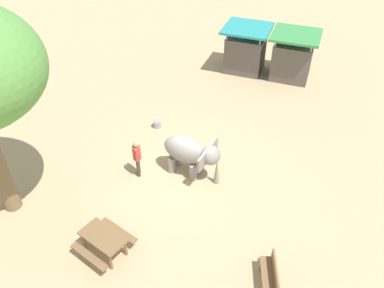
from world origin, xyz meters
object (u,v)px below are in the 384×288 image
Objects in this scene: wooden_bench at (271,277)px; market_stall_green at (292,58)px; picnic_table_near at (104,240)px; feed_bucket at (157,124)px; elephant at (191,153)px; market_stall_teal at (245,51)px; person_handler at (137,156)px.

wooden_bench is 0.58× the size of market_stall_green.
wooden_bench is at bearing 23.54° from picnic_table_near.
feed_bucket is at bearing 117.59° from picnic_table_near.
elephant is 0.95× the size of market_stall_teal.
market_stall_green is 8.56m from feed_bucket.
picnic_table_near is 5.19× the size of feed_bucket.
person_handler is (-1.90, -0.76, -0.11)m from elephant.
wooden_bench is 13.22m from market_stall_green.
elephant reaches higher than person_handler.
picnic_table_near reaches higher than feed_bucket.
market_stall_teal reaches higher than feed_bucket.
feed_bucket is (-0.65, 3.17, -0.79)m from person_handler.
wooden_bench reaches higher than feed_bucket.
market_stall_green is 7.00× the size of feed_bucket.
person_handler is 0.87× the size of picnic_table_near.
market_stall_teal is at bearing 102.44° from picnic_table_near.
person_handler is 3.33m from feed_bucket.
market_stall_teal is at bearing 98.63° from elephant.
elephant is at bearing 90.98° from picnic_table_near.
picnic_table_near is (0.63, -3.65, -0.36)m from person_handler.
elephant is at bearing 28.60° from wooden_bench.
elephant is at bearing -43.40° from feed_bucket.
elephant is 6.66× the size of feed_bucket.
picnic_table_near is at bearing -105.96° from person_handler.
market_stall_teal is at bearing 71.05° from feed_bucket.
elephant is 1.28× the size of picnic_table_near.
feed_bucket is (-2.54, 2.40, -0.89)m from elephant.
market_stall_green is at bearing 91.92° from picnic_table_near.
market_stall_green reaches higher than wooden_bench.
market_stall_green is (-1.46, 13.12, 0.67)m from wooden_bench.
elephant is 4.61m from picnic_table_near.
picnic_table_near is at bearing 79.66° from wooden_bench.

